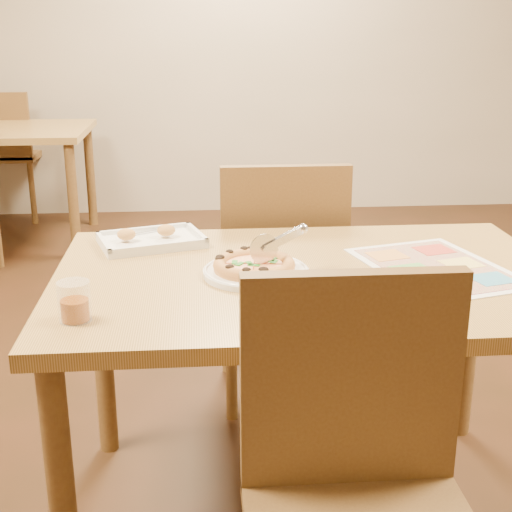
{
  "coord_description": "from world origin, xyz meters",
  "views": [
    {
      "loc": [
        -0.28,
        -1.7,
        1.32
      ],
      "look_at": [
        -0.14,
        -0.0,
        0.77
      ],
      "focal_mm": 50.0,
      "sensor_mm": 36.0,
      "label": 1
    }
  ],
  "objects": [
    {
      "name": "pizza",
      "position": [
        -0.14,
        -0.0,
        0.75
      ],
      "size": [
        0.21,
        0.21,
        0.03
      ],
      "rotation": [
        0.0,
        0.0,
        -0.13
      ],
      "color": "#DB8C4B",
      "rests_on": "plate"
    },
    {
      "name": "glass_tumbler",
      "position": [
        -0.55,
        -0.26,
        0.76
      ],
      "size": [
        0.07,
        0.07,
        0.09
      ],
      "rotation": [
        0.0,
        0.0,
        0.02
      ],
      "color": "#7C3809",
      "rests_on": "dining_table"
    },
    {
      "name": "dining_table",
      "position": [
        0.0,
        0.0,
        0.63
      ],
      "size": [
        1.3,
        0.85,
        0.72
      ],
      "color": "#A78142",
      "rests_on": "ground"
    },
    {
      "name": "room",
      "position": [
        0.0,
        0.0,
        1.35
      ],
      "size": [
        7.0,
        7.0,
        7.0
      ],
      "color": "#331A0E",
      "rests_on": "ground"
    },
    {
      "name": "menu",
      "position": [
        0.33,
        0.01,
        0.72
      ],
      "size": [
        0.42,
        0.51,
        0.0
      ],
      "primitive_type": "cube",
      "rotation": [
        0.0,
        0.0,
        0.26
      ],
      "color": "white",
      "rests_on": "dining_table"
    },
    {
      "name": "bg_chair_far",
      "position": [
        -1.6,
        3.3,
        0.57
      ],
      "size": [
        0.42,
        0.42,
        0.47
      ],
      "rotation": [
        0.0,
        0.0,
        3.14
      ],
      "color": "brown",
      "rests_on": "ground"
    },
    {
      "name": "appetizer_tray",
      "position": [
        -0.42,
        0.28,
        0.73
      ],
      "size": [
        0.33,
        0.27,
        0.05
      ],
      "rotation": [
        0.0,
        0.0,
        0.3
      ],
      "color": "silver",
      "rests_on": "dining_table"
    },
    {
      "name": "pizza_cutter",
      "position": [
        -0.08,
        0.01,
        0.8
      ],
      "size": [
        0.15,
        0.06,
        0.09
      ],
      "rotation": [
        0.0,
        0.0,
        0.35
      ],
      "color": "silver",
      "rests_on": "pizza"
    },
    {
      "name": "chair_far",
      "position": [
        -0.0,
        0.6,
        0.57
      ],
      "size": [
        0.42,
        0.42,
        0.47
      ],
      "rotation": [
        0.0,
        0.0,
        3.14
      ],
      "color": "brown",
      "rests_on": "ground"
    },
    {
      "name": "plate",
      "position": [
        -0.14,
        -0.0,
        0.73
      ],
      "size": [
        0.36,
        0.36,
        0.01
      ],
      "primitive_type": "cylinder",
      "rotation": [
        0.0,
        0.0,
        0.43
      ],
      "color": "white",
      "rests_on": "dining_table"
    },
    {
      "name": "chair_near",
      "position": [
        0.0,
        -0.6,
        0.57
      ],
      "size": [
        0.42,
        0.42,
        0.47
      ],
      "color": "brown",
      "rests_on": "ground"
    }
  ]
}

